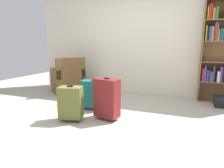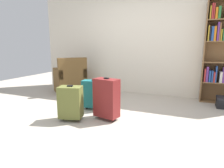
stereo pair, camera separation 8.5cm
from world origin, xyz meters
name	(u,v)px [view 2 (the right image)]	position (x,y,z in m)	size (l,w,h in m)	color
ground_plane	(111,120)	(0.00, 0.00, 0.00)	(9.79, 9.79, 0.00)	#B2A899
back_wall	(143,41)	(0.00, 2.02, 1.30)	(5.60, 0.10, 2.60)	beige
armchair	(70,80)	(-1.72, 1.38, 0.32)	(0.99, 0.99, 0.90)	brown
mug	(85,94)	(-1.17, 1.18, 0.05)	(0.12, 0.08, 0.10)	#1959A5
suitcase_dark_red	(107,98)	(-0.09, 0.03, 0.36)	(0.43, 0.29, 0.69)	maroon
suitcase_olive	(71,102)	(-0.60, -0.23, 0.30)	(0.41, 0.33, 0.57)	brown
suitcase_teal	(94,94)	(-0.51, 0.40, 0.30)	(0.46, 0.27, 0.57)	#19666B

